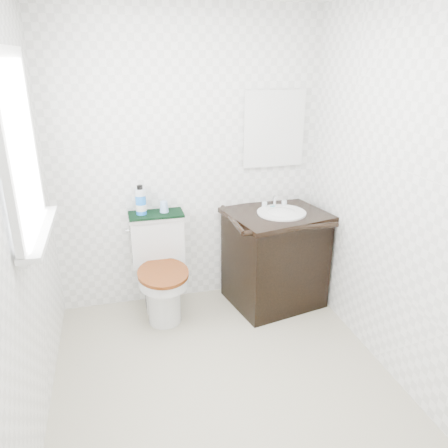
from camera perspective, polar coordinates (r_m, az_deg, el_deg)
name	(u,v)px	position (r m, az deg, el deg)	size (l,w,h in m)	color
floor	(226,382)	(3.06, 0.21, -19.97)	(2.40, 2.40, 0.00)	#AEA68C
wall_back	(188,163)	(3.57, -4.67, 7.92)	(2.40, 2.40, 0.00)	white
wall_front	(323,333)	(1.44, 12.83, -13.75)	(2.40, 2.40, 0.00)	white
wall_left	(14,228)	(2.43, -25.73, -0.53)	(2.40, 2.40, 0.00)	white
wall_right	(398,196)	(2.91, 21.73, 3.42)	(2.40, 2.40, 0.00)	white
window	(18,149)	(2.57, -25.35, 8.81)	(0.02, 0.70, 0.90)	white
mirror	(274,129)	(3.69, 6.54, 12.22)	(0.50, 0.02, 0.60)	silver
toilet	(161,273)	(3.61, -8.25, -6.36)	(0.44, 0.63, 0.82)	silver
vanity	(275,255)	(3.73, 6.67, -4.10)	(0.87, 0.79, 0.92)	black
trash_bin	(243,277)	(3.95, 2.52, -6.92)	(0.22, 0.17, 0.31)	silver
towel	(156,214)	(3.54, -8.88, 1.28)	(0.43, 0.22, 0.02)	black
mouthwash_bottle	(141,201)	(3.50, -10.82, 2.96)	(0.08, 0.08, 0.24)	blue
cup	(164,207)	(3.54, -7.84, 2.26)	(0.07, 0.07, 0.09)	#8CB3E6
soap_bar	(273,207)	(3.68, 6.36, 2.26)	(0.06, 0.04, 0.02)	#196E7A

